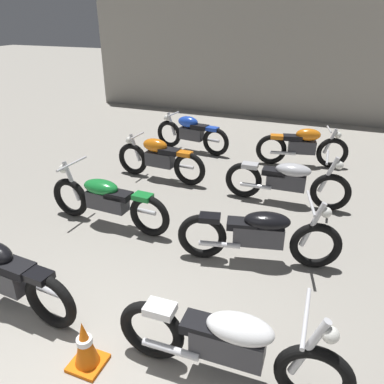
% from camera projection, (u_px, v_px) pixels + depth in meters
% --- Properties ---
extents(back_wall, '(12.56, 0.24, 3.60)m').
position_uv_depth(back_wall, '(279.00, 59.00, 11.43)').
color(back_wall, '#9E998E').
rests_on(back_wall, ground).
extents(motorcycle_left_row_0, '(1.97, 0.48, 0.88)m').
position_uv_depth(motorcycle_left_row_0, '(4.00, 275.00, 4.19)').
color(motorcycle_left_row_0, black).
rests_on(motorcycle_left_row_0, ground).
extents(motorcycle_left_row_1, '(2.17, 0.68, 0.97)m').
position_uv_depth(motorcycle_left_row_1, '(107.00, 199.00, 5.88)').
color(motorcycle_left_row_1, black).
rests_on(motorcycle_left_row_1, ground).
extents(motorcycle_left_row_2, '(1.97, 0.48, 0.88)m').
position_uv_depth(motorcycle_left_row_2, '(160.00, 158.00, 7.52)').
color(motorcycle_left_row_2, black).
rests_on(motorcycle_left_row_2, ground).
extents(motorcycle_left_row_3, '(1.97, 0.51, 0.88)m').
position_uv_depth(motorcycle_left_row_3, '(191.00, 133.00, 9.08)').
color(motorcycle_left_row_3, black).
rests_on(motorcycle_left_row_3, ground).
extents(motorcycle_right_row_0, '(2.17, 0.68, 0.97)m').
position_uv_depth(motorcycle_right_row_0, '(229.00, 343.00, 3.34)').
color(motorcycle_right_row_0, black).
rests_on(motorcycle_right_row_0, ground).
extents(motorcycle_right_row_1, '(2.14, 0.81, 0.97)m').
position_uv_depth(motorcycle_right_row_1, '(259.00, 234.00, 4.98)').
color(motorcycle_right_row_1, black).
rests_on(motorcycle_right_row_1, ground).
extents(motorcycle_right_row_2, '(2.17, 0.68, 0.97)m').
position_uv_depth(motorcycle_right_row_2, '(287.00, 180.00, 6.56)').
color(motorcycle_right_row_2, black).
rests_on(motorcycle_right_row_2, ground).
extents(motorcycle_right_row_3, '(1.95, 0.64, 0.88)m').
position_uv_depth(motorcycle_right_row_3, '(302.00, 146.00, 8.20)').
color(motorcycle_right_row_3, black).
rests_on(motorcycle_right_row_3, ground).
extents(traffic_cone, '(0.32, 0.32, 0.54)m').
position_uv_depth(traffic_cone, '(85.00, 345.00, 3.56)').
color(traffic_cone, orange).
rests_on(traffic_cone, ground).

